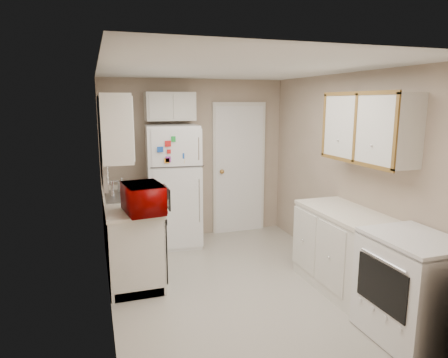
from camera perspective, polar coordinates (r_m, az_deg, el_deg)
name	(u,v)px	position (r m, az deg, el deg)	size (l,w,h in m)	color
floor	(238,285)	(4.73, 1.97, -14.96)	(3.80, 3.80, 0.00)	beige
ceiling	(239,69)	(4.26, 2.19, 15.47)	(3.80, 3.80, 0.00)	white
wall_left	(104,192)	(4.08, -16.72, -1.76)	(3.80, 3.80, 0.00)	tan
wall_right	(348,175)	(4.99, 17.32, 0.49)	(3.80, 3.80, 0.00)	tan
wall_back	(195,159)	(6.13, -4.12, 2.83)	(2.80, 2.80, 0.00)	tan
wall_front	(341,239)	(2.70, 16.39, -8.22)	(2.80, 2.80, 0.00)	tan
left_counter	(130,233)	(5.16, -13.23, -7.58)	(0.60, 1.80, 0.90)	silver
dishwasher	(161,244)	(4.61, -8.92, -9.14)	(0.03, 0.58, 0.72)	black
sink	(128,199)	(5.19, -13.58, -2.77)	(0.54, 0.74, 0.16)	gray
microwave	(144,199)	(4.33, -11.42, -2.81)	(0.31, 0.56, 0.37)	#8F0202
soap_bottle	(122,185)	(5.38, -14.38, -0.80)	(0.09, 0.09, 0.19)	silver
window_blinds	(103,141)	(5.05, -16.91, 5.22)	(0.10, 0.98, 1.08)	silver
upper_cabinet_left	(116,128)	(4.22, -15.22, 6.98)	(0.30, 0.45, 0.70)	silver
refrigerator	(173,186)	(5.81, -7.29, -0.96)	(0.72, 0.70, 1.75)	white
cabinet_over_fridge	(170,106)	(5.83, -7.73, 10.24)	(0.70, 0.30, 0.40)	silver
interior_door	(239,169)	(6.32, 2.15, 1.46)	(0.86, 0.06, 2.08)	white
right_counter	(366,263)	(4.41, 19.64, -11.21)	(0.60, 2.00, 0.90)	silver
stove	(411,288)	(3.93, 25.20, -13.93)	(0.64, 0.79, 0.96)	white
upper_cabinet_right	(368,128)	(4.43, 19.93, 6.89)	(0.30, 1.20, 0.70)	silver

